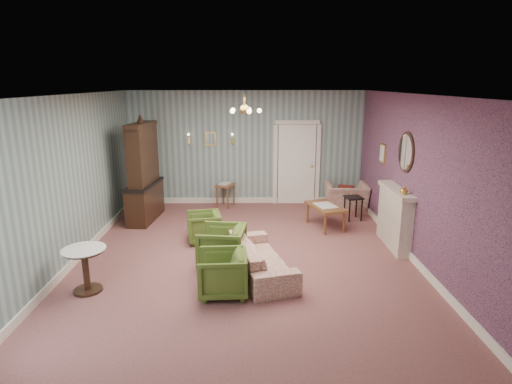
{
  "coord_description": "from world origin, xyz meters",
  "views": [
    {
      "loc": [
        0.07,
        -7.27,
        3.1
      ],
      "look_at": [
        0.2,
        0.4,
        1.1
      ],
      "focal_mm": 29.68,
      "sensor_mm": 36.0,
      "label": 1
    }
  ],
  "objects_px": {
    "olive_chair_c": "(204,225)",
    "pedestal_table": "(86,270)",
    "coffee_table": "(325,216)",
    "side_table_black": "(353,208)",
    "olive_chair_b": "(222,244)",
    "sofa_chintz": "(260,252)",
    "olive_chair_a": "(222,271)",
    "fireplace": "(395,218)",
    "wingback_chair": "(347,193)",
    "dresser": "(143,169)"
  },
  "relations": [
    {
      "from": "olive_chair_c",
      "to": "pedestal_table",
      "type": "relative_size",
      "value": 0.94
    },
    {
      "from": "coffee_table",
      "to": "side_table_black",
      "type": "distance_m",
      "value": 0.91
    },
    {
      "from": "olive_chair_b",
      "to": "side_table_black",
      "type": "height_order",
      "value": "olive_chair_b"
    },
    {
      "from": "olive_chair_b",
      "to": "sofa_chintz",
      "type": "bearing_deg",
      "value": 72.02
    },
    {
      "from": "olive_chair_a",
      "to": "olive_chair_c",
      "type": "bearing_deg",
      "value": -170.11
    },
    {
      "from": "fireplace",
      "to": "pedestal_table",
      "type": "xyz_separation_m",
      "value": [
        -5.26,
        -1.75,
        -0.23
      ]
    },
    {
      "from": "pedestal_table",
      "to": "wingback_chair",
      "type": "bearing_deg",
      "value": 40.42
    },
    {
      "from": "sofa_chintz",
      "to": "side_table_black",
      "type": "bearing_deg",
      "value": -53.42
    },
    {
      "from": "olive_chair_b",
      "to": "sofa_chintz",
      "type": "height_order",
      "value": "olive_chair_b"
    },
    {
      "from": "dresser",
      "to": "pedestal_table",
      "type": "relative_size",
      "value": 3.38
    },
    {
      "from": "wingback_chair",
      "to": "side_table_black",
      "type": "xyz_separation_m",
      "value": [
        -0.02,
        -0.79,
        -0.17
      ]
    },
    {
      "from": "coffee_table",
      "to": "side_table_black",
      "type": "relative_size",
      "value": 1.8
    },
    {
      "from": "olive_chair_c",
      "to": "side_table_black",
      "type": "xyz_separation_m",
      "value": [
        3.3,
        1.3,
        -0.05
      ]
    },
    {
      "from": "sofa_chintz",
      "to": "olive_chair_c",
      "type": "bearing_deg",
      "value": 21.2
    },
    {
      "from": "fireplace",
      "to": "coffee_table",
      "type": "relative_size",
      "value": 1.41
    },
    {
      "from": "fireplace",
      "to": "pedestal_table",
      "type": "distance_m",
      "value": 5.55
    },
    {
      "from": "fireplace",
      "to": "olive_chair_c",
      "type": "bearing_deg",
      "value": 174.95
    },
    {
      "from": "sofa_chintz",
      "to": "side_table_black",
      "type": "xyz_separation_m",
      "value": [
        2.22,
        2.79,
        -0.1
      ]
    },
    {
      "from": "olive_chair_b",
      "to": "dresser",
      "type": "relative_size",
      "value": 0.33
    },
    {
      "from": "side_table_black",
      "to": "pedestal_table",
      "type": "height_order",
      "value": "pedestal_table"
    },
    {
      "from": "wingback_chair",
      "to": "side_table_black",
      "type": "bearing_deg",
      "value": 92.21
    },
    {
      "from": "fireplace",
      "to": "coffee_table",
      "type": "distance_m",
      "value": 1.61
    },
    {
      "from": "pedestal_table",
      "to": "side_table_black",
      "type": "bearing_deg",
      "value": 34.74
    },
    {
      "from": "dresser",
      "to": "fireplace",
      "type": "height_order",
      "value": "dresser"
    },
    {
      "from": "fireplace",
      "to": "pedestal_table",
      "type": "relative_size",
      "value": 2.0
    },
    {
      "from": "olive_chair_b",
      "to": "sofa_chintz",
      "type": "xyz_separation_m",
      "value": [
        0.66,
        -0.31,
        -0.02
      ]
    },
    {
      "from": "sofa_chintz",
      "to": "fireplace",
      "type": "bearing_deg",
      "value": -80.93
    },
    {
      "from": "olive_chair_b",
      "to": "dresser",
      "type": "bearing_deg",
      "value": -135.93
    },
    {
      "from": "olive_chair_a",
      "to": "pedestal_table",
      "type": "distance_m",
      "value": 2.07
    },
    {
      "from": "sofa_chintz",
      "to": "wingback_chair",
      "type": "height_order",
      "value": "wingback_chair"
    },
    {
      "from": "olive_chair_b",
      "to": "olive_chair_c",
      "type": "height_order",
      "value": "olive_chair_b"
    },
    {
      "from": "olive_chair_b",
      "to": "side_table_black",
      "type": "bearing_deg",
      "value": 138.19
    },
    {
      "from": "olive_chair_c",
      "to": "side_table_black",
      "type": "distance_m",
      "value": 3.55
    },
    {
      "from": "olive_chair_a",
      "to": "olive_chair_b",
      "type": "distance_m",
      "value": 1.02
    },
    {
      "from": "fireplace",
      "to": "coffee_table",
      "type": "xyz_separation_m",
      "value": [
        -1.13,
        1.1,
        -0.33
      ]
    },
    {
      "from": "olive_chair_c",
      "to": "wingback_chair",
      "type": "xyz_separation_m",
      "value": [
        3.33,
        2.09,
        0.12
      ]
    },
    {
      "from": "pedestal_table",
      "to": "dresser",
      "type": "bearing_deg",
      "value": 88.73
    },
    {
      "from": "olive_chair_b",
      "to": "sofa_chintz",
      "type": "relative_size",
      "value": 0.41
    },
    {
      "from": "side_table_black",
      "to": "pedestal_table",
      "type": "xyz_separation_m",
      "value": [
        -4.87,
        -3.38,
        0.07
      ]
    },
    {
      "from": "olive_chair_b",
      "to": "pedestal_table",
      "type": "height_order",
      "value": "olive_chair_b"
    },
    {
      "from": "sofa_chintz",
      "to": "dresser",
      "type": "bearing_deg",
      "value": 26.76
    },
    {
      "from": "fireplace",
      "to": "dresser",
      "type": "bearing_deg",
      "value": 161.55
    },
    {
      "from": "olive_chair_a",
      "to": "wingback_chair",
      "type": "bearing_deg",
      "value": 143.64
    },
    {
      "from": "dresser",
      "to": "fireplace",
      "type": "distance_m",
      "value": 5.5
    },
    {
      "from": "olive_chair_a",
      "to": "fireplace",
      "type": "distance_m",
      "value": 3.71
    },
    {
      "from": "olive_chair_c",
      "to": "wingback_chair",
      "type": "relative_size",
      "value": 0.64
    },
    {
      "from": "side_table_black",
      "to": "dresser",
      "type": "bearing_deg",
      "value": 178.76
    },
    {
      "from": "olive_chair_b",
      "to": "dresser",
      "type": "height_order",
      "value": "dresser"
    },
    {
      "from": "sofa_chintz",
      "to": "dresser",
      "type": "distance_m",
      "value": 3.96
    },
    {
      "from": "wingback_chair",
      "to": "dresser",
      "type": "height_order",
      "value": "dresser"
    }
  ]
}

